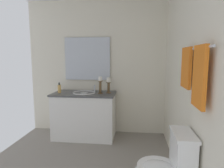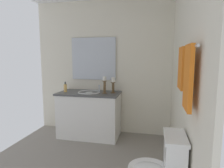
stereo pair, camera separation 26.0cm
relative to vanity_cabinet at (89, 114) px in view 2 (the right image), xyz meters
The scene contains 12 objects.
floor 1.04m from the vanity_cabinet, 10.26° to the left, with size 2.54×2.56×0.02m, color gray.
wall_back 1.92m from the vanity_cabinet, 56.98° to the left, with size 2.54×0.04×2.45m, color silver.
wall_left 0.90m from the vanity_cabinet, 152.28° to the left, with size 0.04×2.56×2.45m, color silver.
vanity_cabinet is the anchor object (origin of this frame).
sink_basin 0.36m from the vanity_cabinet, 90.00° to the left, with size 0.40×0.40×0.24m.
mirror 1.03m from the vanity_cabinet, behind, with size 0.02×0.85×0.78m, color silver.
candle_holder_tall 0.69m from the vanity_cabinet, 94.88° to the left, with size 0.09×0.09×0.27m.
candle_holder_short 0.63m from the vanity_cabinet, 84.09° to the left, with size 0.09×0.09×0.29m.
soap_bottle 0.64m from the vanity_cabinet, 83.64° to the right, with size 0.06×0.06×0.18m.
towel_bar 2.33m from the vanity_cabinet, 42.67° to the left, with size 0.02×0.02×0.81m, color silver.
towel_near_vanity 2.11m from the vanity_cabinet, 46.41° to the left, with size 0.28×0.03×0.39m, color orange.
towel_center 2.36m from the vanity_cabinet, 38.76° to the left, with size 0.26×0.03×0.49m, color orange.
Camera 2 is at (2.30, 0.96, 1.43)m, focal length 31.35 mm.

